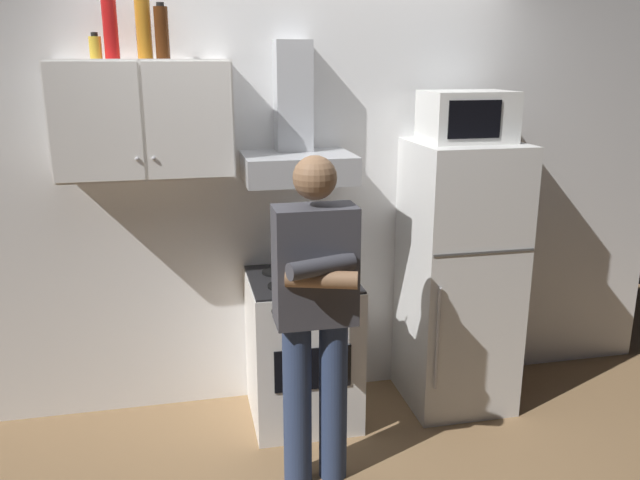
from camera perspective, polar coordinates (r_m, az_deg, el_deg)
ground_plane at (r=3.79m, az=0.00°, el=-17.00°), size 7.00×7.00×0.00m
back_wall_tiled at (r=3.84m, az=-1.92°, el=5.25°), size 4.80×0.10×2.70m
upper_cabinet at (r=3.50m, az=-15.31°, el=10.32°), size 0.90×0.37×0.60m
stove_oven at (r=3.78m, az=-1.57°, el=-9.55°), size 0.60×0.62×0.87m
range_hood at (r=3.57m, az=-2.09°, el=8.48°), size 0.60×0.44×0.75m
refrigerator at (r=3.92m, az=12.18°, el=-3.20°), size 0.60×0.62×1.60m
microwave at (r=3.74m, az=12.90°, el=10.63°), size 0.48×0.37×0.28m
person_standing at (r=3.04m, az=-0.41°, el=-6.42°), size 0.38×0.33×1.64m
cooking_pot at (r=3.52m, az=0.82°, el=-2.98°), size 0.31×0.21×0.09m
bottle_spice_jar at (r=3.50m, az=-19.30°, el=15.86°), size 0.06×0.06×0.13m
bottle_soda_red at (r=3.50m, az=-18.09°, el=17.37°), size 0.07×0.07×0.30m
bottle_rum_dark at (r=3.48m, az=-13.85°, el=17.45°), size 0.07×0.07×0.27m
bottle_liquor_amber at (r=3.52m, az=-15.38°, el=17.66°), size 0.08×0.08×0.31m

